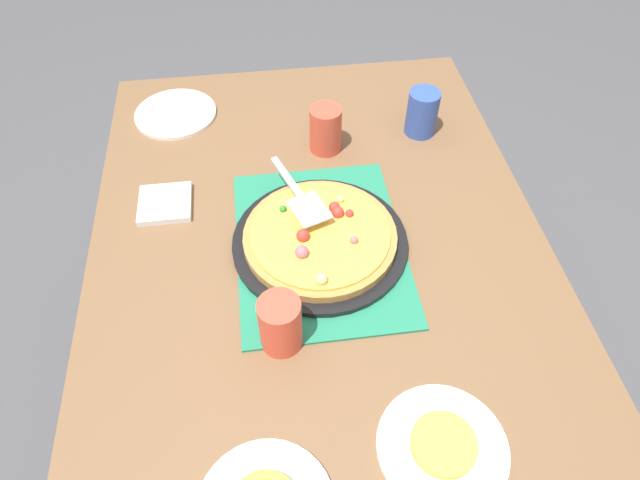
{
  "coord_description": "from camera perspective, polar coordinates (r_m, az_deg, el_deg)",
  "views": [
    {
      "loc": [
        0.77,
        -0.1,
        1.68
      ],
      "look_at": [
        0.0,
        0.0,
        0.77
      ],
      "focal_mm": 31.03,
      "sensor_mm": 36.0,
      "label": 1
    }
  ],
  "objects": [
    {
      "name": "pizza",
      "position": [
        1.18,
        0.0,
        0.42
      ],
      "size": [
        0.33,
        0.33,
        0.05
      ],
      "color": "#B78442",
      "rests_on": "pizza_pan"
    },
    {
      "name": "plate_side",
      "position": [
        1.6,
        -14.66,
        12.49
      ],
      "size": [
        0.22,
        0.22,
        0.01
      ],
      "primitive_type": "cylinder",
      "color": "white",
      "rests_on": "dining_table"
    },
    {
      "name": "pizza_server",
      "position": [
        1.22,
        -2.14,
        4.64
      ],
      "size": [
        0.23,
        0.12,
        0.01
      ],
      "color": "silver",
      "rests_on": "pizza"
    },
    {
      "name": "placemat",
      "position": [
        1.2,
        0.0,
        -0.53
      ],
      "size": [
        0.48,
        0.36,
        0.01
      ],
      "primitive_type": "cube",
      "color": "#237F5B",
      "rests_on": "dining_table"
    },
    {
      "name": "dining_table",
      "position": [
        1.29,
        0.0,
        -3.73
      ],
      "size": [
        1.4,
        1.0,
        0.75
      ],
      "color": "brown",
      "rests_on": "ground_plane"
    },
    {
      "name": "napkin_stack",
      "position": [
        1.33,
        -15.68,
        3.64
      ],
      "size": [
        0.12,
        0.12,
        0.02
      ],
      "primitive_type": "cube",
      "color": "white",
      "rests_on": "dining_table"
    },
    {
      "name": "served_slice_left",
      "position": [
        0.99,
        12.62,
        -19.86
      ],
      "size": [
        0.11,
        0.11,
        0.02
      ],
      "primitive_type": "cylinder",
      "color": "#EAB747",
      "rests_on": "plate_near_left"
    },
    {
      "name": "cup_corner",
      "position": [
        1.48,
        10.49,
        12.79
      ],
      "size": [
        0.08,
        0.08,
        0.12
      ],
      "primitive_type": "cylinder",
      "color": "#3351AD",
      "rests_on": "dining_table"
    },
    {
      "name": "cup_far",
      "position": [
        1.4,
        0.57,
        11.35
      ],
      "size": [
        0.08,
        0.08,
        0.12
      ],
      "primitive_type": "cylinder",
      "color": "#E04C38",
      "rests_on": "dining_table"
    },
    {
      "name": "plate_near_left",
      "position": [
        1.0,
        12.49,
        -20.13
      ],
      "size": [
        0.22,
        0.22,
        0.01
      ],
      "primitive_type": "cylinder",
      "color": "white",
      "rests_on": "dining_table"
    },
    {
      "name": "cup_near",
      "position": [
        1.02,
        -4.12,
        -8.62
      ],
      "size": [
        0.08,
        0.08,
        0.12
      ],
      "primitive_type": "cylinder",
      "color": "#E04C38",
      "rests_on": "dining_table"
    },
    {
      "name": "ground_plane",
      "position": [
        1.85,
        0.0,
        -15.74
      ],
      "size": [
        8.0,
        8.0,
        0.0
      ],
      "primitive_type": "plane",
      "color": "#4C4C51"
    },
    {
      "name": "pizza_pan",
      "position": [
        1.2,
        0.0,
        -0.22
      ],
      "size": [
        0.38,
        0.38,
        0.01
      ],
      "primitive_type": "cylinder",
      "color": "black",
      "rests_on": "placemat"
    }
  ]
}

